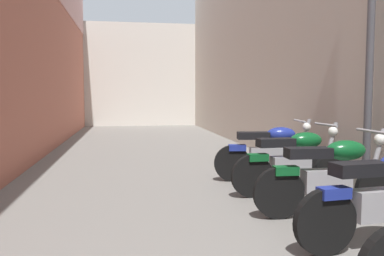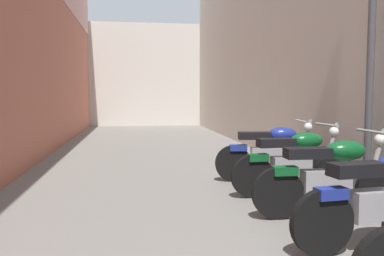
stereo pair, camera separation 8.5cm
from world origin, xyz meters
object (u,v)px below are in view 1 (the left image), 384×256
(motorcycle_fifth, at_px, (331,174))
(street_lamp, at_px, (365,8))
(motorcycle_sixth, at_px, (294,160))
(motorcycle_seventh, at_px, (270,151))

(motorcycle_fifth, distance_m, street_lamp, 2.22)
(motorcycle_sixth, distance_m, street_lamp, 2.21)
(motorcycle_fifth, distance_m, motorcycle_seventh, 2.00)
(street_lamp, bearing_deg, motorcycle_sixth, 144.18)
(motorcycle_fifth, xyz_separation_m, street_lamp, (0.69, 0.54, 2.04))
(motorcycle_sixth, distance_m, motorcycle_seventh, 0.96)
(motorcycle_fifth, bearing_deg, street_lamp, 38.08)
(motorcycle_fifth, height_order, street_lamp, street_lamp)
(motorcycle_fifth, height_order, motorcycle_seventh, same)
(motorcycle_seventh, xyz_separation_m, street_lamp, (0.69, -1.46, 2.04))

